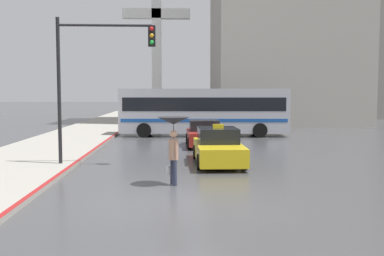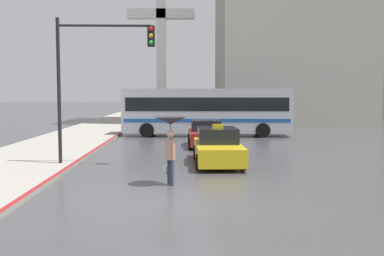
{
  "view_description": "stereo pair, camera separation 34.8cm",
  "coord_description": "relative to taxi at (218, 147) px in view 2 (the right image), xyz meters",
  "views": [
    {
      "loc": [
        -0.43,
        -11.82,
        2.87
      ],
      "look_at": [
        0.44,
        7.44,
        1.4
      ],
      "focal_mm": 42.0,
      "sensor_mm": 36.0,
      "label": 1
    },
    {
      "loc": [
        -0.09,
        -11.84,
        2.87
      ],
      "look_at": [
        0.44,
        7.44,
        1.4
      ],
      "focal_mm": 42.0,
      "sensor_mm": 36.0,
      "label": 2
    }
  ],
  "objects": [
    {
      "name": "ground_plane",
      "position": [
        -1.47,
        -6.5,
        -0.67
      ],
      "size": [
        300.0,
        300.0,
        0.0
      ],
      "primitive_type": "plane",
      "color": "#424244"
    },
    {
      "name": "taxi",
      "position": [
        0.0,
        0.0,
        0.0
      ],
      "size": [
        1.91,
        4.74,
        1.63
      ],
      "rotation": [
        0.0,
        0.0,
        3.14
      ],
      "color": "gold",
      "rests_on": "ground_plane"
    },
    {
      "name": "sedan_red",
      "position": [
        -0.14,
        6.09,
        -0.02
      ],
      "size": [
        1.91,
        4.08,
        1.42
      ],
      "rotation": [
        0.0,
        0.0,
        3.14
      ],
      "color": "maroon",
      "rests_on": "ground_plane"
    },
    {
      "name": "city_bus",
      "position": [
        0.28,
        12.17,
        1.12
      ],
      "size": [
        11.4,
        3.13,
        3.21
      ],
      "rotation": [
        0.0,
        0.0,
        1.52
      ],
      "color": "#B2B7C1",
      "rests_on": "ground_plane"
    },
    {
      "name": "pedestrian_with_umbrella",
      "position": [
        -1.85,
        -4.36,
        1.05
      ],
      "size": [
        1.02,
        1.02,
        2.15
      ],
      "rotation": [
        0.0,
        0.0,
        2.0
      ],
      "color": "#2D3347",
      "rests_on": "ground_plane"
    },
    {
      "name": "traffic_light",
      "position": [
        -4.79,
        -0.63,
        3.38
      ],
      "size": [
        3.82,
        0.38,
        5.81
      ],
      "color": "black",
      "rests_on": "ground_plane"
    },
    {
      "name": "monument_cross",
      "position": [
        -3.32,
        24.97,
        7.55
      ],
      "size": [
        6.37,
        0.9,
        14.48
      ],
      "color": "white",
      "rests_on": "ground_plane"
    }
  ]
}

